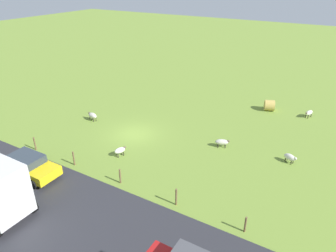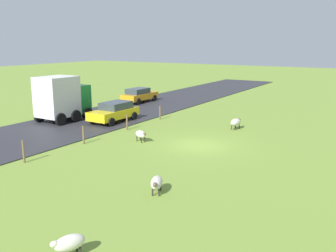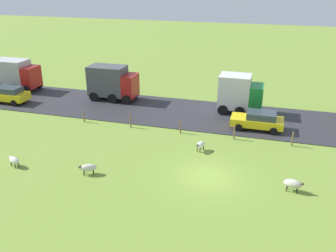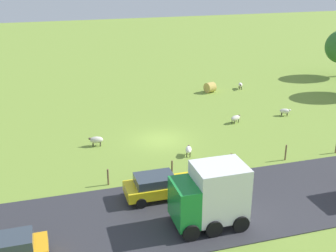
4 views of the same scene
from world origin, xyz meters
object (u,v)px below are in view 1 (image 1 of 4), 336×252
hay_bale_0 (269,105)px  car_1 (29,165)px  sheep_3 (120,150)px  sheep_4 (309,113)px  sheep_0 (222,142)px  sheep_1 (290,157)px  sheep_2 (92,116)px

hay_bale_0 → car_1: size_ratio=0.26×
sheep_3 → sheep_4: (-15.62, 11.85, -0.01)m
sheep_0 → car_1: car_1 is taller
sheep_3 → hay_bale_0: (-15.38, 7.93, 0.07)m
sheep_4 → car_1: bearing=-36.8°
sheep_1 → hay_bale_0: size_ratio=0.97×
sheep_4 → sheep_0: bearing=-27.8°
sheep_2 → sheep_3: size_ratio=1.13×
sheep_0 → hay_bale_0: 10.00m
sheep_1 → hay_bale_0: hay_bale_0 is taller
sheep_0 → hay_bale_0: size_ratio=1.08×
sheep_4 → sheep_2: bearing=-57.5°
car_1 → sheep_2: bearing=-164.0°
sheep_2 → car_1: (9.28, 2.65, 0.34)m
sheep_0 → sheep_2: (1.60, -13.05, 0.05)m
hay_bale_0 → sheep_4: bearing=93.6°
sheep_1 → sheep_2: sheep_2 is taller
sheep_1 → car_1: bearing=-54.4°
sheep_0 → sheep_2: size_ratio=1.01×
hay_bale_0 → sheep_3: bearing=-27.3°
sheep_0 → sheep_1: size_ratio=1.12×
car_1 → sheep_4: bearing=143.2°
sheep_0 → sheep_3: sheep_3 is taller
sheep_1 → sheep_2: (2.05, -18.47, 0.06)m
sheep_4 → hay_bale_0: bearing=-86.4°
sheep_2 → hay_bale_0: 18.49m
hay_bale_0 → sheep_2: bearing=-51.5°
sheep_0 → sheep_4: bearing=152.2°
sheep_2 → car_1: 9.66m
sheep_0 → car_1: (10.88, -10.40, 0.39)m
sheep_4 → hay_bale_0: hay_bale_0 is taller
sheep_0 → sheep_1: 5.44m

